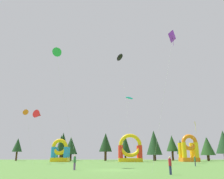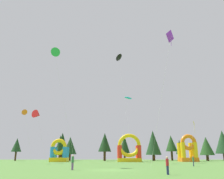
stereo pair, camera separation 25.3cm
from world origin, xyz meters
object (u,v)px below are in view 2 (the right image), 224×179
at_px(person_midfield, 73,161).
at_px(kite_purple_diamond, 172,37).
at_px(kite_black_parafoil, 119,57).
at_px(kite_yellow_diamond, 195,124).
at_px(inflatable_orange_dome, 189,151).
at_px(person_left_edge, 168,164).
at_px(person_near_camera, 194,160).
at_px(inflatable_blue_arch, 130,152).
at_px(inflatable_red_slide, 60,153).
at_px(kite_green_delta, 55,53).
at_px(kite_red_delta, 38,115).
at_px(kite_orange_delta, 26,113).
at_px(kite_cyan_parafoil, 129,98).

bearing_deg(person_midfield, kite_purple_diamond, 111.49).
height_order(kite_black_parafoil, kite_yellow_diamond, kite_black_parafoil).
height_order(kite_black_parafoil, inflatable_orange_dome, kite_black_parafoil).
bearing_deg(kite_yellow_diamond, person_left_edge, -114.87).
xyz_separation_m(person_near_camera, inflatable_blue_arch, (-8.47, 23.21, 1.60)).
xyz_separation_m(kite_black_parafoil, inflatable_blue_arch, (2.58, 3.17, -25.01)).
bearing_deg(person_midfield, inflatable_red_slide, -124.97).
distance_m(kite_green_delta, kite_black_parafoil, 25.40).
height_order(person_near_camera, inflatable_red_slide, inflatable_red_slide).
bearing_deg(kite_yellow_diamond, kite_red_delta, 174.72).
distance_m(kite_red_delta, inflatable_red_slide, 12.32).
bearing_deg(kite_orange_delta, person_near_camera, -19.42).
bearing_deg(kite_cyan_parafoil, person_midfield, -111.01).
xyz_separation_m(inflatable_orange_dome, inflatable_blue_arch, (-15.73, -1.62, -0.16)).
relative_size(kite_black_parafoil, kite_yellow_diamond, 3.21).
height_order(kite_red_delta, person_left_edge, kite_red_delta).
distance_m(kite_orange_delta, person_near_camera, 35.09).
bearing_deg(inflatable_blue_arch, kite_green_delta, -121.68).
bearing_deg(inflatable_red_slide, kite_green_delta, -81.89).
bearing_deg(kite_red_delta, inflatable_blue_arch, 17.27).
xyz_separation_m(kite_orange_delta, person_midfield, (14.09, -19.93, -9.45)).
relative_size(kite_green_delta, person_left_edge, 12.31).
xyz_separation_m(kite_red_delta, person_midfield, (13.09, -24.97, -9.94)).
bearing_deg(person_left_edge, kite_red_delta, 5.44).
relative_size(kite_purple_diamond, inflatable_orange_dome, 2.35).
bearing_deg(kite_green_delta, kite_purple_diamond, -34.37).
height_order(kite_purple_diamond, person_midfield, kite_purple_diamond).
relative_size(kite_cyan_parafoil, person_near_camera, 9.29).
relative_size(person_near_camera, inflatable_red_slide, 0.28).
bearing_deg(inflatable_orange_dome, person_left_edge, -110.43).
xyz_separation_m(kite_red_delta, kite_cyan_parafoil, (21.67, -2.61, 3.46)).
xyz_separation_m(kite_green_delta, kite_orange_delta, (-8.64, 11.88, -8.70)).
bearing_deg(kite_green_delta, inflatable_orange_dome, 39.92).
bearing_deg(kite_red_delta, kite_yellow_diamond, -5.28).
xyz_separation_m(person_midfield, inflatable_blue_arch, (9.27, 31.92, 1.48)).
xyz_separation_m(kite_cyan_parafoil, inflatable_orange_dome, (16.42, 11.18, -11.76)).
bearing_deg(kite_orange_delta, inflatable_red_slide, 67.49).
height_order(kite_green_delta, kite_purple_diamond, kite_green_delta).
height_order(kite_orange_delta, inflatable_blue_arch, kite_orange_delta).
height_order(kite_purple_diamond, inflatable_blue_arch, kite_purple_diamond).
height_order(kite_red_delta, inflatable_orange_dome, kite_red_delta).
xyz_separation_m(inflatable_red_slide, inflatable_blue_arch, (18.20, -0.48, 0.45)).
distance_m(kite_yellow_diamond, inflatable_blue_arch, 18.21).
distance_m(kite_red_delta, person_midfield, 29.89).
bearing_deg(inflatable_red_slide, kite_red_delta, -119.26).
bearing_deg(person_near_camera, kite_red_delta, -88.88).
bearing_deg(kite_orange_delta, kite_purple_diamond, -42.36).
bearing_deg(inflatable_red_slide, kite_cyan_parafoil, -29.82).
bearing_deg(kite_cyan_parafoil, kite_black_parafoil, 106.49).
height_order(kite_orange_delta, kite_yellow_diamond, kite_orange_delta).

